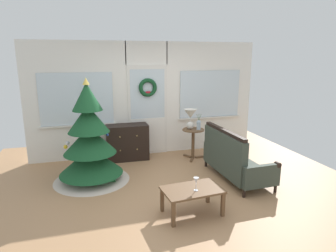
# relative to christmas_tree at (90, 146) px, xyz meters

# --- Properties ---
(ground_plane) EXTENTS (6.76, 6.76, 0.00)m
(ground_plane) POSITION_rel_christmas_tree_xyz_m (1.33, -0.84, -0.66)
(ground_plane) COLOR #AD7F56
(back_wall_with_door) EXTENTS (5.20, 0.19, 2.55)m
(back_wall_with_door) POSITION_rel_christmas_tree_xyz_m (1.33, 1.25, 0.62)
(back_wall_with_door) COLOR white
(back_wall_with_door) RESTS_ON ground
(christmas_tree) EXTENTS (1.37, 1.37, 1.87)m
(christmas_tree) POSITION_rel_christmas_tree_xyz_m (0.00, 0.00, 0.00)
(christmas_tree) COLOR #4C331E
(christmas_tree) RESTS_ON ground
(dresser_cabinet) EXTENTS (0.91, 0.46, 0.78)m
(dresser_cabinet) POSITION_rel_christmas_tree_xyz_m (0.81, 0.95, -0.27)
(dresser_cabinet) COLOR black
(dresser_cabinet) RESTS_ON ground
(settee_sofa) EXTENTS (0.76, 1.59, 0.96)m
(settee_sofa) POSITION_rel_christmas_tree_xyz_m (2.51, -0.66, -0.29)
(settee_sofa) COLOR black
(settee_sofa) RESTS_ON ground
(side_table) EXTENTS (0.50, 0.48, 0.67)m
(side_table) POSITION_rel_christmas_tree_xyz_m (2.21, 0.59, -0.18)
(side_table) COLOR brown
(side_table) RESTS_ON ground
(table_lamp) EXTENTS (0.28, 0.28, 0.44)m
(table_lamp) POSITION_rel_christmas_tree_xyz_m (2.15, 0.63, 0.30)
(table_lamp) COLOR silver
(table_lamp) RESTS_ON side_table
(flower_vase) EXTENTS (0.11, 0.10, 0.35)m
(flower_vase) POSITION_rel_christmas_tree_xyz_m (2.31, 0.53, 0.13)
(flower_vase) COLOR #99ADBC
(flower_vase) RESTS_ON side_table
(coffee_table) EXTENTS (0.88, 0.59, 0.39)m
(coffee_table) POSITION_rel_christmas_tree_xyz_m (1.35, -1.63, -0.33)
(coffee_table) COLOR brown
(coffee_table) RESTS_ON ground
(wine_glass) EXTENTS (0.08, 0.08, 0.20)m
(wine_glass) POSITION_rel_christmas_tree_xyz_m (1.38, -1.69, -0.14)
(wine_glass) COLOR silver
(wine_glass) RESTS_ON coffee_table
(gift_box) EXTENTS (0.19, 0.17, 0.19)m
(gift_box) POSITION_rel_christmas_tree_xyz_m (0.30, -0.20, -0.57)
(gift_box) COLOR #266633
(gift_box) RESTS_ON ground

